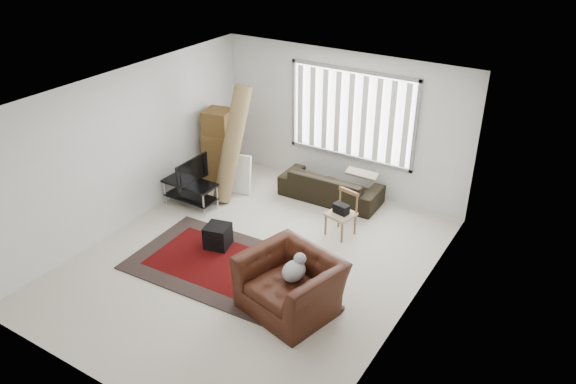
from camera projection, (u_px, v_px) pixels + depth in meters
name	position (u px, v px, depth m)	size (l,w,h in m)	color
room	(270.00, 148.00, 8.40)	(6.00, 6.02, 2.71)	beige
persian_rug	(219.00, 263.00, 8.78)	(2.76, 1.90, 0.02)	black
tv_stand	(190.00, 189.00, 10.23)	(1.01, 0.46, 0.51)	black
tv	(189.00, 170.00, 10.05)	(0.82, 0.11, 0.47)	black
subwoofer	(218.00, 236.00, 9.11)	(0.38, 0.38, 0.38)	black
moving_boxes	(220.00, 150.00, 10.97)	(0.71, 0.67, 1.50)	brown
white_flatpack	(236.00, 173.00, 10.76)	(0.60, 0.09, 0.76)	silver
rolled_rug	(232.00, 144.00, 10.25)	(0.32, 0.32, 2.16)	brown
sofa	(331.00, 182.00, 10.49)	(1.91, 0.82, 0.73)	black
side_chair	(342.00, 212.00, 9.36)	(0.50, 0.50, 0.78)	tan
armchair	(291.00, 281.00, 7.63)	(1.49, 1.37, 0.93)	#36150B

